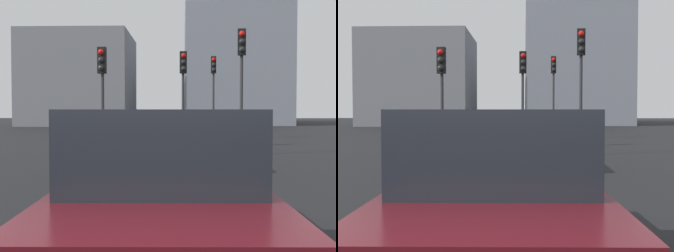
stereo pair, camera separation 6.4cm
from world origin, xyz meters
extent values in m
cube|color=#19606B|center=(9.84, -0.05, 0.60)|extent=(4.38, 1.86, 0.67)
cube|color=#1E232B|center=(9.62, -0.04, 1.25)|extent=(1.99, 1.59, 0.63)
cylinder|color=black|center=(11.17, -0.96, 0.32)|extent=(0.65, 0.24, 0.64)
cylinder|color=black|center=(11.21, 0.79, 0.32)|extent=(0.65, 0.24, 0.64)
cylinder|color=black|center=(8.47, -0.89, 0.32)|extent=(0.65, 0.24, 0.64)
cylinder|color=black|center=(8.52, 0.86, 0.32)|extent=(0.65, 0.24, 0.64)
cube|color=maroon|center=(7.64, -0.62, 0.72)|extent=(0.03, 0.20, 0.11)
cube|color=maroon|center=(7.67, 0.63, 0.72)|extent=(0.03, 0.20, 0.11)
cube|color=#510F16|center=(2.39, -0.16, 0.61)|extent=(4.48, 1.87, 0.70)
cube|color=#1E232B|center=(2.17, -0.17, 1.28)|extent=(2.03, 1.59, 0.65)
cylinder|color=black|center=(3.79, -1.01, 0.32)|extent=(0.65, 0.24, 0.64)
cylinder|color=black|center=(3.75, 0.75, 0.32)|extent=(0.65, 0.24, 0.64)
cylinder|color=#2D2D30|center=(22.31, -2.05, 1.76)|extent=(0.11, 0.11, 3.53)
cube|color=black|center=(22.25, -2.04, 3.98)|extent=(0.22, 0.29, 0.90)
sphere|color=red|center=(22.14, -2.03, 4.25)|extent=(0.20, 0.20, 0.20)
sphere|color=black|center=(22.14, -2.03, 3.98)|extent=(0.20, 0.20, 0.20)
sphere|color=black|center=(22.14, -2.03, 3.71)|extent=(0.20, 0.20, 0.20)
cylinder|color=#2D2D30|center=(13.81, -2.41, 1.74)|extent=(0.11, 0.11, 3.47)
cube|color=black|center=(13.75, -2.41, 3.92)|extent=(0.23, 0.30, 0.90)
sphere|color=red|center=(13.64, -2.40, 4.19)|extent=(0.20, 0.20, 0.20)
sphere|color=black|center=(13.64, -2.40, 3.92)|extent=(0.20, 0.20, 0.20)
sphere|color=black|center=(13.64, -2.40, 3.65)|extent=(0.20, 0.20, 0.20)
cylinder|color=#2D2D30|center=(16.79, -0.40, 1.55)|extent=(0.11, 0.11, 3.09)
cube|color=black|center=(16.73, -0.40, 3.54)|extent=(0.23, 0.30, 0.90)
sphere|color=red|center=(16.62, -0.41, 3.81)|extent=(0.20, 0.20, 0.20)
sphere|color=black|center=(16.62, -0.41, 3.54)|extent=(0.20, 0.20, 0.20)
sphere|color=black|center=(16.62, -0.41, 3.27)|extent=(0.20, 0.20, 0.20)
cylinder|color=#2D2D30|center=(13.54, 2.38, 1.42)|extent=(0.11, 0.11, 2.83)
cube|color=black|center=(13.48, 2.39, 3.28)|extent=(0.23, 0.30, 0.90)
sphere|color=red|center=(13.37, 2.40, 3.55)|extent=(0.20, 0.20, 0.20)
sphere|color=black|center=(13.37, 2.40, 3.28)|extent=(0.20, 0.20, 0.20)
sphere|color=black|center=(13.37, 2.40, 3.01)|extent=(0.20, 0.20, 0.20)
cube|color=gray|center=(48.22, -6.00, 6.01)|extent=(13.56, 10.61, 12.01)
cube|color=slate|center=(44.16, 10.00, 4.58)|extent=(10.59, 10.37, 9.16)
camera|label=1|loc=(-1.93, -0.33, 1.61)|focal=48.24mm
camera|label=2|loc=(-1.93, -0.40, 1.61)|focal=48.24mm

